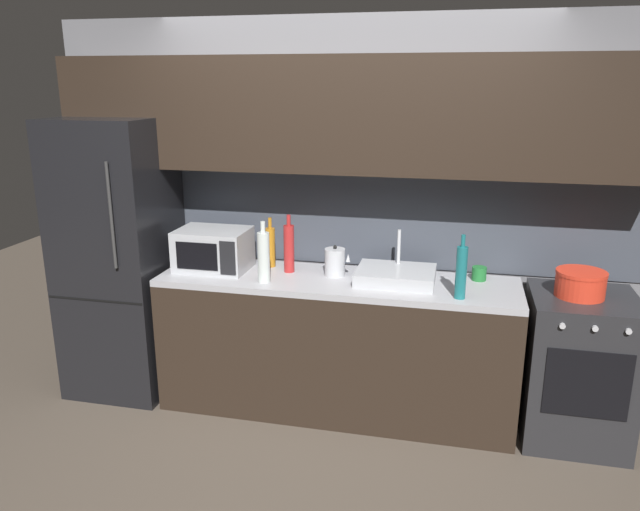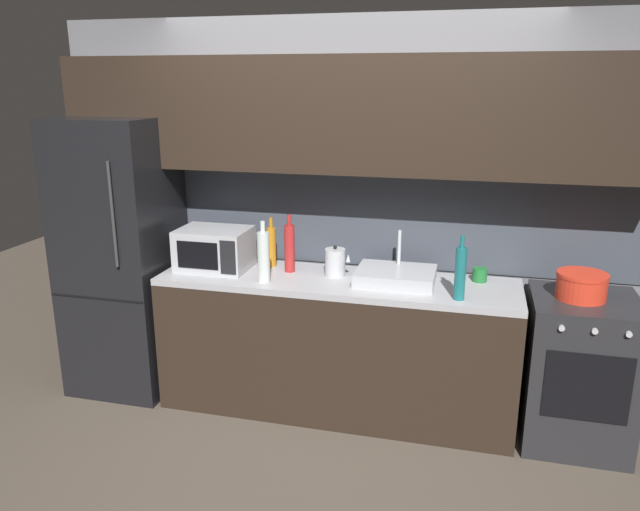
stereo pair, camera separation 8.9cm
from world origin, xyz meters
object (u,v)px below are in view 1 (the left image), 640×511
(wine_bottle_amber, at_px, (270,246))
(wine_bottle_red, at_px, (289,248))
(wine_bottle_clear, at_px, (264,257))
(cooking_pot, at_px, (580,284))
(oven_range, at_px, (577,368))
(microwave, at_px, (213,249))
(refrigerator, at_px, (120,258))
(kettle, at_px, (335,262))
(wine_bottle_teal, at_px, (461,272))
(mug_green, at_px, (479,274))

(wine_bottle_amber, xyz_separation_m, wine_bottle_red, (0.15, -0.09, 0.02))
(wine_bottle_red, height_order, wine_bottle_clear, wine_bottle_clear)
(wine_bottle_clear, height_order, cooking_pot, wine_bottle_clear)
(oven_range, bearing_deg, wine_bottle_clear, -175.25)
(microwave, distance_m, wine_bottle_amber, 0.37)
(refrigerator, bearing_deg, wine_bottle_clear, -8.33)
(kettle, distance_m, cooking_pot, 1.46)
(microwave, xyz_separation_m, wine_bottle_teal, (1.59, -0.21, 0.02))
(wine_bottle_amber, distance_m, wine_bottle_red, 0.18)
(microwave, height_order, kettle, microwave)
(oven_range, distance_m, mug_green, 0.80)
(microwave, distance_m, kettle, 0.81)
(cooking_pot, bearing_deg, mug_green, 162.54)
(kettle, xyz_separation_m, wine_bottle_teal, (0.78, -0.25, 0.07))
(refrigerator, relative_size, wine_bottle_teal, 5.01)
(oven_range, relative_size, microwave, 1.96)
(oven_range, relative_size, mug_green, 10.06)
(kettle, bearing_deg, wine_bottle_red, 177.74)
(kettle, bearing_deg, cooking_pot, -2.62)
(wine_bottle_clear, bearing_deg, kettle, 29.35)
(refrigerator, relative_size, kettle, 9.37)
(refrigerator, distance_m, mug_green, 2.39)
(refrigerator, relative_size, microwave, 4.08)
(wine_bottle_teal, bearing_deg, mug_green, 72.79)
(refrigerator, height_order, microwave, refrigerator)
(microwave, bearing_deg, mug_green, 5.31)
(wine_bottle_red, bearing_deg, kettle, -2.26)
(wine_bottle_clear, xyz_separation_m, cooking_pot, (1.86, 0.16, -0.09))
(refrigerator, relative_size, cooking_pot, 6.64)
(kettle, xyz_separation_m, wine_bottle_red, (-0.31, 0.01, 0.07))
(microwave, relative_size, wine_bottle_teal, 1.23)
(microwave, relative_size, wine_bottle_red, 1.21)
(kettle, xyz_separation_m, mug_green, (0.90, 0.11, -0.05))
(mug_green, bearing_deg, wine_bottle_clear, -165.49)
(refrigerator, height_order, oven_range, refrigerator)
(wine_bottle_amber, relative_size, mug_green, 3.73)
(wine_bottle_amber, xyz_separation_m, mug_green, (1.36, 0.01, -0.10))
(microwave, xyz_separation_m, wine_bottle_red, (0.50, 0.06, 0.03))
(kettle, bearing_deg, wine_bottle_teal, -18.04)
(microwave, xyz_separation_m, wine_bottle_amber, (0.35, 0.15, 0.00))
(oven_range, bearing_deg, wine_bottle_amber, 175.17)
(wine_bottle_red, relative_size, wine_bottle_clear, 0.99)
(refrigerator, distance_m, kettle, 1.49)
(refrigerator, xyz_separation_m, wine_bottle_clear, (1.08, -0.16, 0.13))
(wine_bottle_clear, distance_m, mug_green, 1.34)
(kettle, bearing_deg, microwave, -176.57)
(kettle, distance_m, wine_bottle_amber, 0.47)
(wine_bottle_amber, distance_m, cooking_pot, 1.92)
(microwave, relative_size, wine_bottle_amber, 1.38)
(refrigerator, distance_m, cooking_pot, 2.94)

